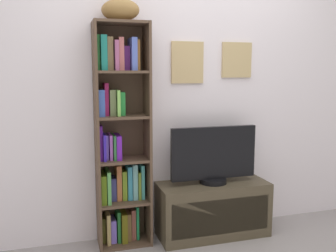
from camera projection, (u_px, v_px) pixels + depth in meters
The scene contains 5 objects.
back_wall at pixel (177, 90), 3.05m from camera, with size 4.80×0.08×2.44m.
bookshelf at pixel (119, 142), 2.84m from camera, with size 0.41×0.25×1.74m.
football at pixel (120, 10), 2.68m from camera, with size 0.28×0.16×0.16m, color olive.
tv_stand at pixel (213, 209), 3.06m from camera, with size 0.92×0.36×0.45m.
television at pixel (214, 156), 2.99m from camera, with size 0.73×0.22×0.47m.
Camera 1 is at (-0.93, -1.79, 1.37)m, focal length 38.92 mm.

